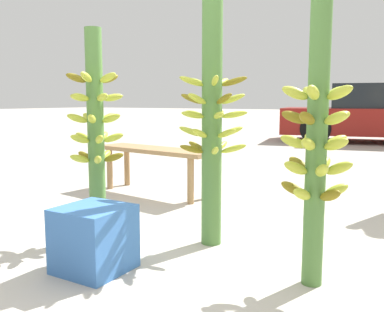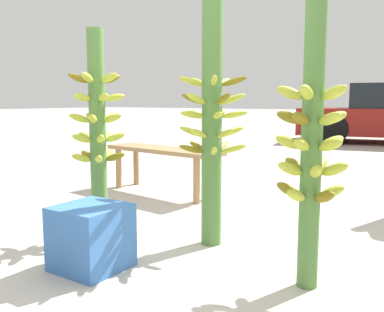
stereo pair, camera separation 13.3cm
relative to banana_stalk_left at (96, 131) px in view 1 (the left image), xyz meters
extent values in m
plane|color=#B2AA9E|center=(0.72, -0.08, -0.72)|extent=(80.00, 80.00, 0.00)
cylinder|color=#4C7A38|center=(0.00, 0.00, -0.04)|extent=(0.11, 0.11, 1.38)
ellipsoid|color=#ADB733|center=(0.11, 0.00, 0.34)|extent=(0.14, 0.05, 0.09)
ellipsoid|color=#736414|center=(0.03, 0.11, 0.34)|extent=(0.09, 0.15, 0.09)
ellipsoid|color=#ADB733|center=(-0.09, 0.07, 0.34)|extent=(0.14, 0.12, 0.09)
ellipsoid|color=#736414|center=(-0.09, -0.07, 0.34)|extent=(0.14, 0.12, 0.09)
ellipsoid|color=#ADB733|center=(0.04, -0.11, 0.34)|extent=(0.09, 0.15, 0.09)
ellipsoid|color=#ADB733|center=(-0.11, -0.03, 0.21)|extent=(0.15, 0.07, 0.07)
ellipsoid|color=#ADB733|center=(-0.01, -0.12, 0.21)|extent=(0.06, 0.14, 0.07)
ellipsoid|color=#ADB733|center=(0.11, -0.05, 0.21)|extent=(0.15, 0.10, 0.07)
ellipsoid|color=#ADB733|center=(0.08, 0.09, 0.21)|extent=(0.13, 0.13, 0.07)
ellipsoid|color=#ADB733|center=(-0.06, 0.10, 0.21)|extent=(0.11, 0.14, 0.07)
ellipsoid|color=#ADB733|center=(0.01, 0.11, 0.08)|extent=(0.05, 0.14, 0.08)
ellipsoid|color=#ADB733|center=(-0.11, 0.04, 0.08)|extent=(0.15, 0.09, 0.08)
ellipsoid|color=#ADB733|center=(-0.07, -0.09, 0.08)|extent=(0.12, 0.14, 0.08)
ellipsoid|color=#ADB733|center=(0.06, -0.10, 0.08)|extent=(0.11, 0.14, 0.08)
ellipsoid|color=#ADB733|center=(0.11, 0.03, 0.08)|extent=(0.15, 0.08, 0.08)
ellipsoid|color=#ADB733|center=(-0.04, 0.11, -0.05)|extent=(0.09, 0.15, 0.08)
ellipsoid|color=#ADB733|center=(-0.11, 0.00, -0.05)|extent=(0.14, 0.05, 0.08)
ellipsoid|color=#ADB733|center=(-0.03, -0.11, -0.05)|extent=(0.09, 0.15, 0.08)
ellipsoid|color=#ADB733|center=(0.09, -0.07, -0.05)|extent=(0.14, 0.12, 0.08)
ellipsoid|color=#ADB733|center=(0.09, 0.07, -0.05)|extent=(0.14, 0.12, 0.08)
ellipsoid|color=#ADB733|center=(-0.02, 0.11, -0.17)|extent=(0.07, 0.15, 0.08)
ellipsoid|color=#736414|center=(-0.11, 0.01, -0.17)|extent=(0.14, 0.06, 0.08)
ellipsoid|color=#ADB733|center=(-0.05, -0.10, -0.17)|extent=(0.10, 0.15, 0.08)
ellipsoid|color=#ADB733|center=(0.09, -0.08, -0.17)|extent=(0.14, 0.13, 0.08)
ellipsoid|color=#736414|center=(0.10, 0.06, -0.17)|extent=(0.14, 0.11, 0.08)
cylinder|color=#4C7A38|center=(0.70, 0.30, 0.08)|extent=(0.13, 0.13, 1.61)
ellipsoid|color=#ADB733|center=(0.70, 0.44, 0.31)|extent=(0.04, 0.17, 0.08)
ellipsoid|color=#ADB733|center=(0.56, 0.34, 0.31)|extent=(0.17, 0.09, 0.08)
ellipsoid|color=#ADB733|center=(0.61, 0.19, 0.31)|extent=(0.13, 0.16, 0.08)
ellipsoid|color=#ADB733|center=(0.78, 0.19, 0.31)|extent=(0.13, 0.16, 0.08)
ellipsoid|color=#736414|center=(0.83, 0.34, 0.31)|extent=(0.17, 0.09, 0.08)
ellipsoid|color=#ADB733|center=(0.80, 0.39, 0.21)|extent=(0.15, 0.14, 0.09)
ellipsoid|color=#ADB733|center=(0.64, 0.43, 0.21)|extent=(0.10, 0.17, 0.09)
ellipsoid|color=#736414|center=(0.56, 0.29, 0.21)|extent=(0.17, 0.05, 0.09)
ellipsoid|color=#ADB733|center=(0.67, 0.17, 0.21)|extent=(0.07, 0.17, 0.09)
ellipsoid|color=#736414|center=(0.81, 0.23, 0.21)|extent=(0.16, 0.12, 0.09)
ellipsoid|color=#ADB733|center=(0.79, 0.20, 0.11)|extent=(0.14, 0.15, 0.06)
ellipsoid|color=#ADB733|center=(0.82, 0.36, 0.11)|extent=(0.17, 0.11, 0.06)
ellipsoid|color=#736414|center=(0.67, 0.44, 0.11)|extent=(0.06, 0.17, 0.06)
ellipsoid|color=#ADB733|center=(0.56, 0.32, 0.11)|extent=(0.17, 0.06, 0.06)
ellipsoid|color=#ADB733|center=(0.63, 0.18, 0.11)|extent=(0.11, 0.17, 0.06)
ellipsoid|color=#ADB733|center=(0.82, 0.25, 0.00)|extent=(0.17, 0.10, 0.09)
ellipsoid|color=#ADB733|center=(0.78, 0.41, 0.00)|extent=(0.14, 0.15, 0.09)
ellipsoid|color=#ADB733|center=(0.62, 0.42, 0.00)|extent=(0.12, 0.16, 0.09)
ellipsoid|color=#ADB733|center=(0.56, 0.27, 0.00)|extent=(0.17, 0.08, 0.09)
ellipsoid|color=#ADB733|center=(0.69, 0.16, 0.00)|extent=(0.05, 0.17, 0.09)
ellipsoid|color=#ADB733|center=(0.69, 0.44, -0.10)|extent=(0.04, 0.17, 0.08)
ellipsoid|color=#736414|center=(0.56, 0.34, -0.10)|extent=(0.17, 0.09, 0.08)
ellipsoid|color=#736414|center=(0.62, 0.19, -0.10)|extent=(0.13, 0.16, 0.08)
ellipsoid|color=#ADB733|center=(0.78, 0.19, -0.10)|extent=(0.13, 0.16, 0.08)
ellipsoid|color=#ADB733|center=(0.83, 0.34, -0.10)|extent=(0.17, 0.09, 0.08)
cylinder|color=#4C7A38|center=(1.42, 0.01, 0.00)|extent=(0.10, 0.10, 1.45)
ellipsoid|color=#ADB733|center=(1.32, -0.02, 0.23)|extent=(0.15, 0.10, 0.10)
ellipsoid|color=#ADB733|center=(1.43, -0.10, 0.23)|extent=(0.06, 0.14, 0.10)
ellipsoid|color=#ADB733|center=(1.53, -0.02, 0.23)|extent=(0.15, 0.09, 0.10)
ellipsoid|color=#ADB733|center=(1.48, 0.10, 0.23)|extent=(0.12, 0.15, 0.10)
ellipsoid|color=#ADB733|center=(1.36, 0.10, 0.23)|extent=(0.13, 0.14, 0.10)
ellipsoid|color=#ADB733|center=(1.52, -0.04, 0.11)|extent=(0.15, 0.11, 0.09)
ellipsoid|color=#ADB733|center=(1.50, 0.09, 0.11)|extent=(0.14, 0.13, 0.09)
ellipsoid|color=#ADB733|center=(1.38, 0.11, 0.11)|extent=(0.11, 0.15, 0.09)
ellipsoid|color=#736414|center=(1.31, 0.00, 0.11)|extent=(0.15, 0.07, 0.09)
ellipsoid|color=#736414|center=(1.40, -0.10, 0.11)|extent=(0.08, 0.15, 0.09)
ellipsoid|color=#ADB733|center=(1.37, 0.11, -0.01)|extent=(0.12, 0.15, 0.09)
ellipsoid|color=#ADB733|center=(1.32, -0.01, -0.01)|extent=(0.15, 0.08, 0.09)
ellipsoid|color=#ADB733|center=(1.41, -0.10, -0.01)|extent=(0.06, 0.15, 0.09)
ellipsoid|color=#ADB733|center=(1.52, -0.03, -0.01)|extent=(0.15, 0.10, 0.09)
ellipsoid|color=#ADB733|center=(1.50, 0.10, -0.01)|extent=(0.13, 0.14, 0.09)
ellipsoid|color=#ADB733|center=(1.53, 0.03, -0.13)|extent=(0.15, 0.08, 0.10)
ellipsoid|color=#ADB733|center=(1.44, 0.12, -0.13)|extent=(0.07, 0.15, 0.10)
ellipsoid|color=#736414|center=(1.33, 0.06, -0.13)|extent=(0.15, 0.11, 0.10)
ellipsoid|color=#ADB733|center=(1.35, -0.07, -0.13)|extent=(0.13, 0.14, 0.10)
ellipsoid|color=#ADB733|center=(1.48, -0.08, -0.13)|extent=(0.11, 0.15, 0.10)
ellipsoid|color=#736414|center=(1.39, 0.12, -0.25)|extent=(0.09, 0.15, 0.10)
ellipsoid|color=#736414|center=(1.32, 0.01, -0.25)|extent=(0.14, 0.05, 0.10)
ellipsoid|color=#ADB733|center=(1.39, -0.09, -0.25)|extent=(0.09, 0.15, 0.10)
ellipsoid|color=#736414|center=(1.51, -0.05, -0.25)|extent=(0.14, 0.12, 0.10)
ellipsoid|color=#ADB733|center=(1.51, 0.08, -0.25)|extent=(0.14, 0.13, 0.10)
cube|color=#99754C|center=(-0.48, 1.34, -0.29)|extent=(1.34, 0.50, 0.04)
cylinder|color=#99754C|center=(-1.00, 1.53, -0.52)|extent=(0.06, 0.06, 0.42)
cylinder|color=#99754C|center=(0.07, 1.39, -0.52)|extent=(0.06, 0.06, 0.42)
cylinder|color=#99754C|center=(-1.03, 1.28, -0.52)|extent=(0.06, 0.06, 0.42)
cylinder|color=#99754C|center=(0.03, 1.15, -0.52)|extent=(0.06, 0.06, 0.42)
cube|color=maroon|center=(0.63, 8.12, -0.26)|extent=(4.25, 2.52, 0.57)
cylinder|color=black|center=(-0.41, 7.09, -0.40)|extent=(0.67, 0.33, 0.65)
cylinder|color=black|center=(-0.73, 8.66, -0.40)|extent=(0.67, 0.33, 0.65)
cube|color=#386BB2|center=(0.36, -0.42, -0.55)|extent=(0.35, 0.35, 0.35)
camera|label=1|loc=(1.96, -2.07, 0.20)|focal=40.00mm
camera|label=2|loc=(2.07, -2.00, 0.20)|focal=40.00mm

